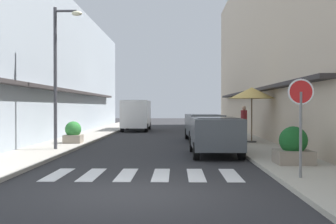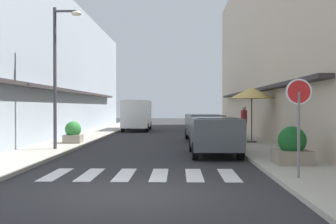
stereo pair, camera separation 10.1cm
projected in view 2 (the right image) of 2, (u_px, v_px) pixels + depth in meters
The scene contains 15 objects.
ground_plane at pixel (162, 138), 24.82m from camera, with size 87.38×87.38×0.00m, color #2B2B2D.
sidewalk_left at pixel (86, 137), 24.93m from camera, with size 2.25×55.60×0.12m, color #9E998E.
sidewalk_right at pixel (238, 137), 24.71m from camera, with size 2.25×55.60×0.12m, color #ADA899.
building_row_left at pixel (31, 67), 25.95m from camera, with size 5.50×37.75×8.64m.
building_row_right at pixel (296, 41), 25.53m from camera, with size 5.50×37.75×11.79m.
crosswalk at pixel (142, 175), 11.45m from camera, with size 5.20×2.20×0.01m.
parked_car_near at pixel (214, 132), 15.92m from camera, with size 1.85×3.94×1.47m.
parked_car_mid at pixel (204, 124), 22.56m from camera, with size 1.98×4.44×1.47m.
delivery_van at pixel (137, 113), 32.54m from camera, with size 2.04×5.42×2.37m.
round_street_sign at pixel (299, 102), 10.30m from camera, with size 0.65×0.07×2.44m.
street_lamp at pixel (59, 64), 17.29m from camera, with size 1.19×0.28×5.86m.
cafe_umbrella at pixel (252, 93), 20.60m from camera, with size 2.25×2.25×2.71m.
planter_corner at pixel (292, 147), 12.83m from camera, with size 1.08×1.08×1.15m.
planter_midblock at pixel (73, 133), 20.24m from camera, with size 0.84×0.84×1.05m.
pedestrian_walking_near at pixel (244, 122), 22.50m from camera, with size 0.34×0.34×1.80m.
Camera 2 is at (0.99, -8.90, 1.87)m, focal length 44.73 mm.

